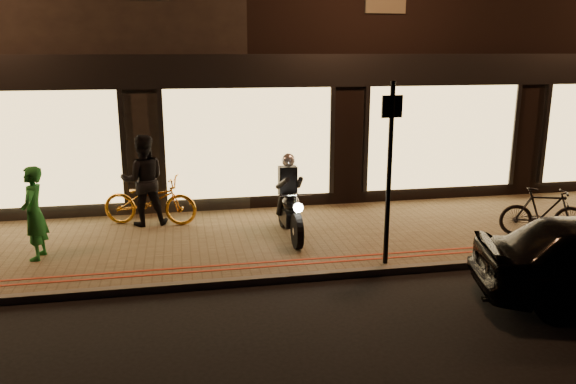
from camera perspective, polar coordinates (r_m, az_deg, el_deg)
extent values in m
plane|color=black|center=(8.96, -0.60, -9.28)|extent=(90.00, 90.00, 0.00)
cube|color=brown|center=(10.78, -2.52, -4.83)|extent=(50.00, 4.00, 0.12)
cube|color=#59544C|center=(8.98, -0.66, -8.81)|extent=(50.00, 0.14, 0.12)
cube|color=#99250D|center=(9.32, -1.10, -7.51)|extent=(50.00, 0.06, 0.01)
cube|color=#99250D|center=(9.51, -1.31, -7.07)|extent=(50.00, 0.06, 0.01)
cube|color=black|center=(17.69, -26.75, 14.92)|extent=(12.00, 10.00, 8.50)
cube|color=black|center=(18.67, 13.15, 15.89)|extent=(12.00, 10.00, 8.50)
cube|color=black|center=(12.14, -4.08, 12.16)|extent=(48.00, 0.12, 0.70)
cube|color=#EFC877|center=(12.56, -24.83, 3.89)|extent=(3.60, 0.06, 2.38)
cube|color=#EFC877|center=(12.28, -3.95, 4.95)|extent=(3.60, 0.06, 2.38)
cube|color=#EFC877|center=(13.57, 15.34, 5.37)|extent=(3.60, 0.06, 2.38)
cylinder|color=black|center=(10.03, 0.93, -4.00)|extent=(0.12, 0.64, 0.64)
cylinder|color=black|center=(11.25, -0.46, -1.98)|extent=(0.12, 0.64, 0.64)
cylinder|color=silver|center=(10.03, 0.93, -4.00)|extent=(0.14, 0.14, 0.14)
cylinder|color=silver|center=(11.25, -0.46, -1.98)|extent=(0.14, 0.14, 0.14)
cube|color=black|center=(10.66, 0.14, -2.44)|extent=(0.26, 0.70, 0.30)
ellipsoid|color=black|center=(10.45, 0.28, -1.07)|extent=(0.33, 0.51, 0.29)
cube|color=black|center=(10.86, -0.17, -0.48)|extent=(0.22, 0.55, 0.09)
cylinder|color=silver|center=(9.99, 0.77, -0.30)|extent=(0.60, 0.03, 0.03)
cylinder|color=silver|center=(9.99, 0.88, -2.28)|extent=(0.05, 0.33, 0.71)
sphere|color=white|center=(9.81, 1.05, -1.61)|extent=(0.17, 0.17, 0.17)
cylinder|color=silver|center=(11.14, 0.29, -2.35)|extent=(0.07, 0.55, 0.07)
cube|color=black|center=(10.65, -0.03, 1.16)|extent=(0.34, 0.22, 0.55)
sphere|color=silver|center=(10.51, 0.03, 3.27)|extent=(0.26, 0.26, 0.26)
cylinder|color=black|center=(10.31, -0.56, 0.90)|extent=(0.17, 0.61, 0.34)
cylinder|color=black|center=(10.37, 1.17, 0.97)|extent=(0.17, 0.61, 0.34)
cylinder|color=black|center=(10.70, -0.73, -1.26)|extent=(0.20, 0.29, 0.46)
cylinder|color=black|center=(10.75, 0.74, -1.19)|extent=(0.20, 0.29, 0.46)
cylinder|color=black|center=(9.17, 10.23, 1.68)|extent=(0.09, 0.09, 3.00)
cube|color=black|center=(9.00, 10.54, 8.54)|extent=(0.35, 0.07, 0.35)
imported|color=orange|center=(11.70, -13.84, -0.84)|extent=(2.01, 1.13, 1.00)
imported|color=black|center=(11.65, 24.50, -1.92)|extent=(1.64, 0.93, 0.95)
imported|color=#1E712C|center=(10.33, -24.41, -1.98)|extent=(0.43, 0.61, 1.60)
imported|color=black|center=(11.62, -14.47, 1.15)|extent=(0.95, 0.77, 1.84)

